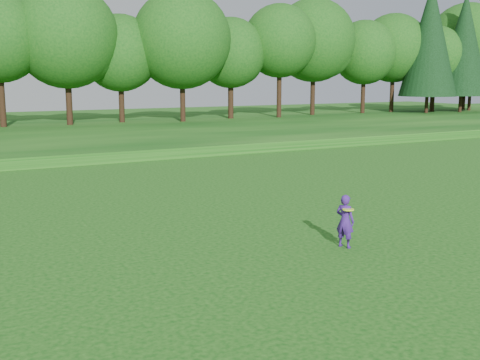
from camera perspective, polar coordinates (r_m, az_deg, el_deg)
ground at (r=15.49m, az=10.13°, el=-7.29°), size 140.00×140.00×0.00m
berm at (r=46.63m, az=-16.98°, el=4.21°), size 130.00×30.00×0.60m
walking_path at (r=33.16m, az=-11.98°, el=1.82°), size 130.00×1.60×0.04m
treeline at (r=50.49m, az=-18.40°, el=13.41°), size 104.00×7.00×15.00m
woman at (r=16.24m, az=9.93°, el=-3.85°), size 0.52×0.65×1.43m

